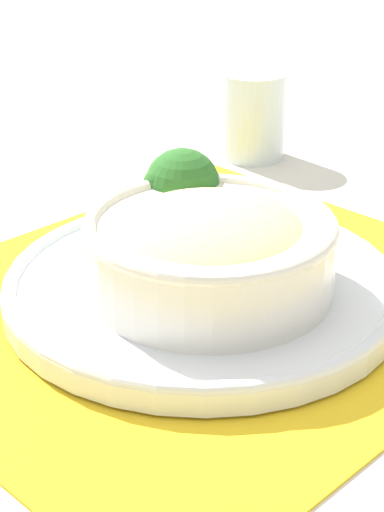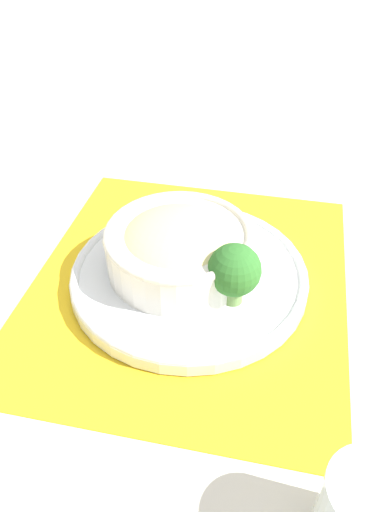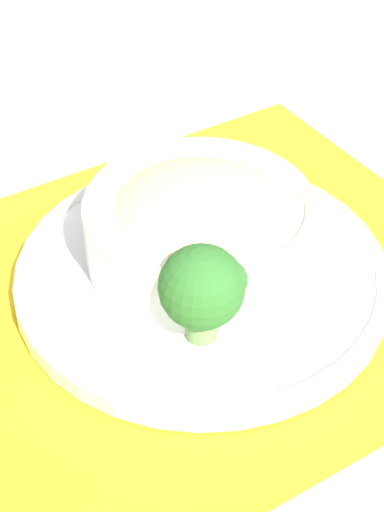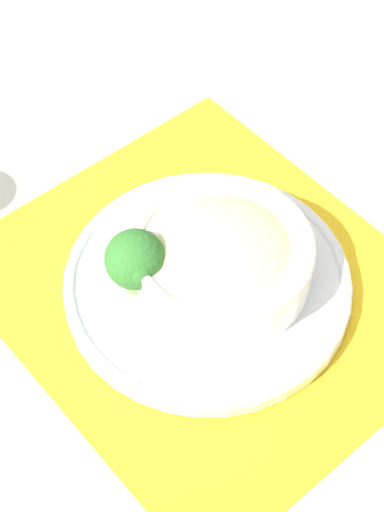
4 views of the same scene
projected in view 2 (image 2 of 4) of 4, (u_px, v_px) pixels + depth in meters
The scene contains 7 objects.
ground_plane at pixel (189, 283), 0.63m from camera, with size 4.00×4.00×0.00m, color beige.
placemat at pixel (189, 282), 0.63m from camera, with size 0.44×0.39×0.00m.
plate at pixel (189, 274), 0.62m from camera, with size 0.29×0.29×0.02m.
bowl at pixel (179, 246), 0.60m from camera, with size 0.18×0.18×0.07m.
broccoli_floret at pixel (235, 270), 0.55m from camera, with size 0.06×0.06×0.08m.
carrot_slice_near at pixel (220, 253), 0.64m from camera, with size 0.04×0.04×0.01m.
carrot_slice_middle at pixel (209, 247), 0.65m from camera, with size 0.04×0.04×0.01m.
Camera 2 is at (0.45, 0.10, 0.43)m, focal length 35.00 mm.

